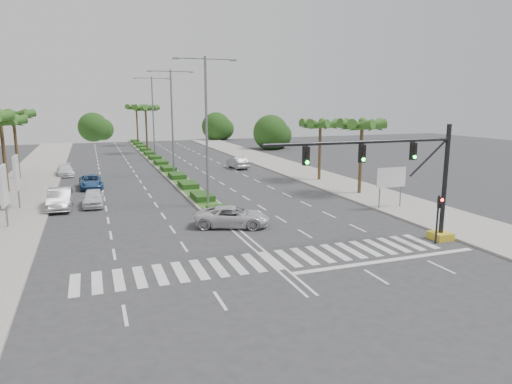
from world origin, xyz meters
TOP-DOWN VIEW (x-y plane):
  - ground at (0.00, 0.00)m, footprint 160.00×160.00m
  - footpath_right at (15.20, 20.00)m, footprint 6.00×120.00m
  - footpath_left at (-15.20, 20.00)m, footprint 6.00×120.00m
  - median at (0.00, 45.00)m, footprint 2.20×75.00m
  - median_grass at (0.00, 45.00)m, footprint 1.80×75.00m
  - signal_gantry at (9.27, -0.00)m, footprint 12.60×1.20m
  - pedestrian_signal at (10.60, -0.68)m, footprint 0.28×0.36m
  - direction_sign at (13.50, 7.99)m, footprint 2.70×0.11m
  - billboard_near at (-14.50, 12.00)m, footprint 0.18×2.10m
  - billboard_far at (-14.50, 18.00)m, footprint 0.18×2.10m
  - palm_left_far at (-16.50, 26.00)m, footprint 4.57×4.68m
  - palm_left_end at (-16.50, 34.00)m, footprint 4.57×4.68m
  - palm_right_near at (14.50, 14.00)m, footprint 4.57×4.68m
  - palm_right_far at (14.50, 22.00)m, footprint 4.57×4.68m
  - palm_median_a at (0.00, 55.00)m, footprint 4.57×4.68m
  - palm_median_b at (0.00, 70.00)m, footprint 4.57×4.68m
  - streetlight_near at (0.00, 14.00)m, footprint 5.10×0.25m
  - streetlight_mid at (0.00, 30.00)m, footprint 5.10×0.25m
  - streetlight_far at (0.00, 46.00)m, footprint 5.10×0.25m
  - car_parked_a at (-8.92, 17.33)m, footprint 1.82×4.16m
  - car_parked_b at (-11.44, 17.22)m, footprint 1.84×5.03m
  - car_parked_c at (-9.04, 25.85)m, footprint 2.32×4.77m
  - car_parked_d at (-11.80, 35.17)m, footprint 2.14×4.53m
  - car_crossing at (0.06, 7.32)m, footprint 5.65×4.13m
  - car_right at (8.98, 34.05)m, footprint 1.88×4.66m

SIDE VIEW (x-z plane):
  - ground at x=0.00m, z-range 0.00..0.00m
  - footpath_right at x=15.20m, z-range 0.00..0.15m
  - footpath_left at x=-15.20m, z-range 0.00..0.15m
  - median at x=0.00m, z-range 0.00..0.20m
  - median_grass at x=0.00m, z-range 0.20..0.24m
  - car_parked_d at x=-11.80m, z-range 0.00..1.28m
  - car_parked_c at x=-9.04m, z-range 0.00..1.31m
  - car_parked_a at x=-8.92m, z-range 0.00..1.39m
  - car_crossing at x=0.06m, z-range 0.00..1.43m
  - car_right at x=8.98m, z-range 0.00..1.50m
  - car_parked_b at x=-11.44m, z-range 0.00..1.65m
  - pedestrian_signal at x=10.60m, z-range 0.54..3.54m
  - direction_sign at x=13.50m, z-range 0.75..4.15m
  - billboard_near at x=-14.50m, z-range 0.79..5.14m
  - billboard_far at x=-14.50m, z-range 0.79..5.14m
  - signal_gantry at x=9.27m, z-range -0.14..7.06m
  - palm_right_far at x=14.50m, z-range 2.54..9.29m
  - palm_right_near at x=14.50m, z-range 2.68..9.73m
  - palm_left_far at x=-16.50m, z-range 2.82..10.17m
  - streetlight_near at x=0.00m, z-range 0.81..12.81m
  - streetlight_mid at x=0.00m, z-range 0.81..12.81m
  - streetlight_far at x=0.00m, z-range 0.81..12.81m
  - palm_left_end at x=-16.50m, z-range 3.01..10.76m
  - palm_median_a at x=0.00m, z-range 3.15..11.20m
  - palm_median_b at x=0.00m, z-range 3.15..11.20m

